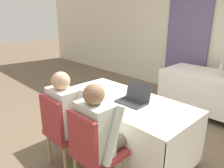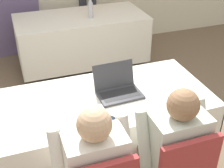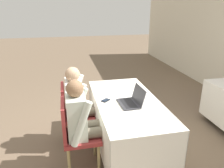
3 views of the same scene
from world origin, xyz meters
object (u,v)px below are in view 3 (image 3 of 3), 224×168
Objects in this scene: cell_phone at (106,100)px; person_white_shirt at (83,120)px; chair_near_left at (73,112)px; chair_near_right at (75,132)px; laptop at (131,101)px; person_checkered_shirt at (80,101)px.

person_white_shirt is at bearing -86.47° from cell_phone.
cell_phone is 0.55m from chair_near_left.
cell_phone is 0.59m from chair_near_right.
laptop is 0.89m from chair_near_left.
laptop is 0.31× the size of person_white_shirt.
chair_near_right is 0.78× the size of person_white_shirt.
person_white_shirt reaches higher than chair_near_left.
cell_phone is 0.47m from person_white_shirt.
cell_phone is 0.12× the size of person_checkered_shirt.
person_checkered_shirt reaches higher than chair_near_right.
chair_near_left is at bearing 0.00° from chair_near_right.
person_white_shirt reaches higher than laptop.
chair_near_right is 0.58m from person_checkered_shirt.
laptop is 0.40× the size of chair_near_right.
person_white_shirt reaches higher than chair_near_right.
chair_near_right is at bearing -81.48° from laptop.
cell_phone is 0.41m from person_checkered_shirt.
chair_near_left is (-0.23, -0.44, -0.24)m from cell_phone.
laptop is at bearing -118.71° from chair_near_left.
chair_near_left is 0.55m from chair_near_right.
chair_near_right is 0.19m from person_white_shirt.
chair_near_right is at bearing -180.00° from chair_near_left.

